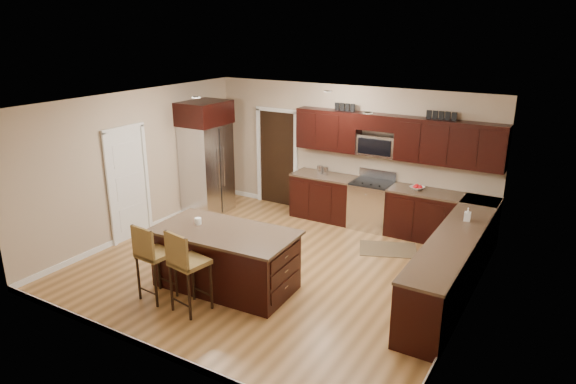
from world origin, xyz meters
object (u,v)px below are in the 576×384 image
Objects in this scene: stool_mid at (185,263)px; refrigerator at (206,157)px; island at (226,261)px; stool_left at (151,254)px; range at (371,204)px.

stool_mid is 0.51× the size of refrigerator.
stool_left is (-0.65, -0.85, 0.29)m from island.
refrigerator is (-2.31, 3.30, 0.45)m from stool_mid.
island is at bearing 98.18° from stool_mid.
island is at bearing -46.42° from refrigerator.
stool_mid is at bearing -94.18° from island.
island is 0.93× the size of refrigerator.
stool_mid is at bearing 4.93° from stool_left.
stool_mid is at bearing -54.97° from refrigerator.
island is at bearing -105.94° from range.
stool_left is at bearing -170.81° from stool_mid.
range is 0.92× the size of stool_mid.
range is at bearing 74.15° from stool_left.
range is 3.51m from refrigerator.
stool_left is at bearing -110.95° from range.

